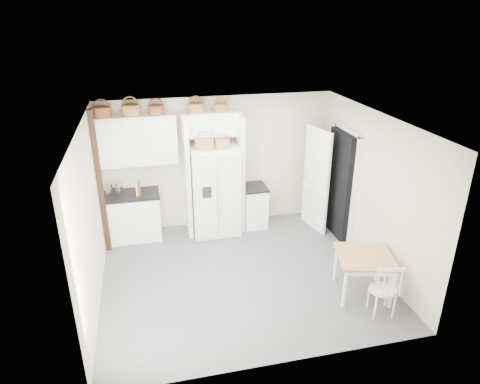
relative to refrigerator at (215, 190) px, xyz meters
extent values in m
plane|color=#48494A|center=(0.15, -1.62, -0.87)|extent=(4.50, 4.50, 0.00)
plane|color=white|center=(0.15, -1.62, 1.73)|extent=(4.50, 4.50, 0.00)
plane|color=beige|center=(0.15, 0.38, 0.43)|extent=(4.50, 0.00, 4.50)
plane|color=beige|center=(-2.10, -1.62, 0.43)|extent=(0.00, 4.00, 4.00)
plane|color=beige|center=(2.40, -1.62, 0.43)|extent=(0.00, 4.00, 4.00)
cube|color=white|center=(0.00, 0.00, 0.00)|extent=(0.90, 0.72, 1.74)
cube|color=white|center=(-1.55, 0.08, -0.43)|extent=(0.95, 0.60, 0.88)
cube|color=white|center=(0.80, 0.08, -0.47)|extent=(0.46, 0.55, 0.81)
cube|color=#A1703C|center=(1.85, -2.52, -0.54)|extent=(0.98, 0.98, 0.67)
cube|color=white|center=(1.89, -3.02, -0.47)|extent=(0.43, 0.40, 0.80)
cube|color=black|center=(-1.55, 0.08, 0.03)|extent=(0.99, 0.64, 0.04)
cube|color=black|center=(0.80, 0.08, -0.04)|extent=(0.50, 0.59, 0.04)
cube|color=silver|center=(-1.85, 0.09, 0.15)|extent=(0.30, 0.23, 0.19)
cube|color=#A42D11|center=(-1.41, 0.00, 0.17)|extent=(0.04, 0.15, 0.23)
cube|color=#F4E9CB|center=(-1.43, 0.00, 0.16)|extent=(0.06, 0.15, 0.22)
cylinder|color=brown|center=(-1.90, 0.21, 1.57)|extent=(0.31, 0.31, 0.18)
cylinder|color=brown|center=(-1.42, 0.21, 1.57)|extent=(0.33, 0.33, 0.19)
cylinder|color=brown|center=(-0.98, 0.21, 1.56)|extent=(0.28, 0.28, 0.16)
cylinder|color=brown|center=(-0.27, 0.21, 1.56)|extent=(0.30, 0.30, 0.17)
cylinder|color=brown|center=(0.18, 0.21, 1.55)|extent=(0.24, 0.24, 0.14)
cylinder|color=brown|center=(-0.18, -0.10, 0.96)|extent=(0.34, 0.34, 0.18)
cylinder|color=brown|center=(0.15, -0.10, 0.95)|extent=(0.28, 0.28, 0.15)
cube|color=white|center=(-1.35, 0.21, 1.03)|extent=(1.40, 0.34, 0.90)
cube|color=white|center=(0.00, 0.21, 1.25)|extent=(1.12, 0.34, 0.45)
cube|color=white|center=(-0.51, 0.08, 0.28)|extent=(0.08, 0.60, 2.30)
cube|color=white|center=(0.51, 0.08, 0.28)|extent=(0.08, 0.60, 2.30)
cube|color=black|center=(-2.05, -0.27, 0.43)|extent=(0.09, 0.09, 2.60)
cube|color=black|center=(2.31, -0.62, 0.15)|extent=(0.18, 0.85, 2.05)
cube|color=white|center=(1.95, -0.29, 0.15)|extent=(0.21, 0.79, 2.05)
camera|label=1|loc=(-1.24, -7.48, 3.21)|focal=32.00mm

